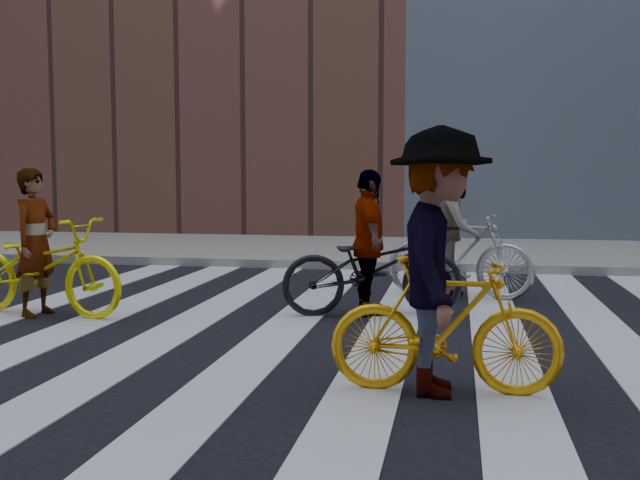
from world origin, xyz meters
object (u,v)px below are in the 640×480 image
(rider_left, at_px, (36,242))
(bike_dark_rear, at_px, (373,268))
(rider_rear, at_px, (369,243))
(bike_yellow_right, at_px, (445,325))
(rider_right, at_px, (439,262))
(bike_yellow_left, at_px, (41,267))
(rider_mid, at_px, (456,229))
(bike_silver_mid, at_px, (460,254))

(rider_left, bearing_deg, bike_dark_rear, -71.18)
(rider_rear, bearing_deg, bike_yellow_right, -179.70)
(bike_yellow_right, relative_size, rider_right, 0.86)
(bike_yellow_left, relative_size, rider_mid, 1.19)
(bike_yellow_left, height_order, rider_left, rider_left)
(rider_mid, relative_size, rider_rear, 1.08)
(bike_yellow_left, distance_m, bike_yellow_right, 5.16)
(rider_mid, relative_size, rider_right, 0.92)
(rider_right, bearing_deg, rider_mid, -2.14)
(rider_left, distance_m, rider_right, 5.16)
(bike_dark_rear, bearing_deg, rider_rear, 73.16)
(rider_mid, distance_m, rider_right, 4.37)
(bike_yellow_left, relative_size, bike_dark_rear, 1.02)
(bike_dark_rear, xyz_separation_m, rider_rear, (-0.05, 0.00, 0.29))
(rider_mid, bearing_deg, bike_dark_rear, 157.77)
(bike_yellow_left, height_order, rider_mid, rider_mid)
(rider_left, height_order, rider_rear, rider_left)
(rider_left, bearing_deg, rider_rear, -71.04)
(bike_yellow_left, height_order, bike_yellow_right, bike_yellow_left)
(bike_yellow_left, relative_size, rider_rear, 1.28)
(bike_yellow_right, xyz_separation_m, rider_right, (-0.05, 0.00, 0.48))
(bike_yellow_left, height_order, rider_right, rider_right)
(rider_right, height_order, rider_rear, rider_right)
(bike_silver_mid, bearing_deg, rider_rear, 155.01)
(bike_yellow_left, distance_m, bike_dark_rear, 3.83)
(rider_rear, bearing_deg, bike_yellow_left, 84.05)
(bike_yellow_left, xyz_separation_m, rider_right, (4.58, -2.27, 0.42))
(bike_yellow_right, distance_m, rider_mid, 4.39)
(bike_dark_rear, relative_size, rider_left, 1.24)
(bike_yellow_right, bearing_deg, rider_mid, -1.49)
(rider_left, relative_size, rider_rear, 1.01)
(bike_silver_mid, distance_m, bike_dark_rear, 1.70)
(bike_yellow_right, relative_size, rider_rear, 1.02)
(bike_silver_mid, xyz_separation_m, rider_mid, (-0.05, 0.00, 0.33))
(bike_dark_rear, xyz_separation_m, rider_mid, (0.93, 1.39, 0.36))
(bike_yellow_right, bearing_deg, rider_left, 63.44)
(bike_silver_mid, xyz_separation_m, rider_rear, (-1.03, -1.39, 0.26))
(bike_yellow_left, height_order, bike_dark_rear, bike_yellow_left)
(bike_silver_mid, xyz_separation_m, rider_right, (-0.16, -4.37, 0.41))
(bike_yellow_left, bearing_deg, bike_silver_mid, -57.89)
(bike_silver_mid, xyz_separation_m, bike_yellow_right, (-0.11, -4.37, -0.07))
(bike_yellow_right, bearing_deg, bike_silver_mid, -2.14)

